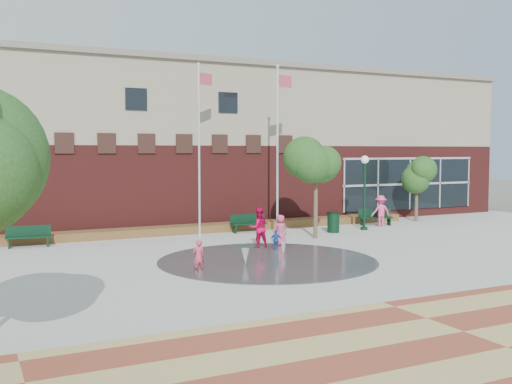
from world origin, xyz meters
name	(u,v)px	position (x,y,z in m)	size (l,w,h in m)	color
ground	(308,276)	(0.00, 0.00, 0.00)	(120.00, 120.00, 0.00)	#666056
plaza_concrete	(256,257)	(0.00, 4.00, 0.00)	(46.00, 18.00, 0.01)	#A8A8A0
paver_band	(464,332)	(0.00, -7.00, 0.00)	(46.00, 6.00, 0.01)	brown
splash_pad	(268,261)	(0.00, 3.00, 0.00)	(8.40, 8.40, 0.01)	#383A3D
library_building	(156,144)	(0.00, 17.48, 4.64)	(44.40, 10.40, 9.20)	#5B1F1D
flower_bed	(191,233)	(0.00, 11.60, 0.00)	(26.00, 1.20, 0.40)	#A02D23
flagpole_left	(200,141)	(-0.08, 9.99, 4.69)	(0.92, 0.46, 8.43)	white
flagpole_right	(278,141)	(3.74, 9.10, 4.73)	(1.01, 0.34, 8.46)	white
lamp_right	(365,184)	(8.71, 8.66, 2.46)	(0.42, 0.42, 3.96)	black
bench_left	(28,241)	(-7.90, 10.45, 0.31)	(1.93, 0.72, 0.95)	black
bench_mid	(249,227)	(2.79, 10.52, 0.30)	(1.91, 0.67, 0.94)	black
bench_right	(375,220)	(10.41, 9.91, 0.31)	(1.96, 1.09, 0.95)	black
trash_can	(333,222)	(6.67, 8.52, 0.55)	(0.66, 0.66, 1.08)	black
tree_mid	(316,167)	(4.79, 7.25, 3.44)	(2.80, 2.80, 4.72)	#49382A
tree_small_right	(417,174)	(13.93, 10.57, 2.83)	(2.27, 2.27, 3.88)	#49382A
water_jet_a	(245,266)	(-1.14, 2.58, 0.00)	(0.31, 0.31, 0.60)	white
water_jet_b	(283,255)	(1.17, 3.87, 0.00)	(0.23, 0.23, 0.51)	white
child_splash	(199,257)	(-3.20, 1.97, 0.59)	(0.43, 0.28, 1.17)	#C53952
adult_red	(258,228)	(1.04, 5.87, 0.89)	(0.86, 0.67, 1.77)	#C5053E
adult_pink	(281,230)	(2.25, 6.09, 0.69)	(0.68, 0.44, 1.38)	#CE4565
child_blue	(276,240)	(1.41, 4.92, 0.45)	(0.53, 0.22, 0.91)	#1D4DB1
person_bench	(381,211)	(10.37, 9.41, 0.87)	(1.13, 0.65, 1.75)	#EA4785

